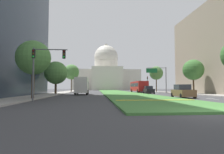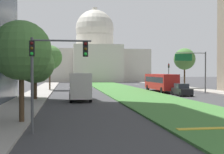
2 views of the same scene
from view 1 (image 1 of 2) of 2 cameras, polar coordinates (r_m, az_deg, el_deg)
The scene contains 20 objects.
ground_plane at distance 59.41m, azimuth 0.76°, elevation -4.42°, with size 260.00×260.00×0.00m, color #3D3D3F.
grass_median at distance 54.45m, azimuth 1.26°, elevation -4.46°, with size 8.47×89.71×0.14m, color #427A38.
median_curb_nose at distance 19.14m, azimuth 12.66°, elevation -6.62°, with size 7.62×0.50×0.04m, color gold.
lane_dashes_right at distance 53.55m, azimuth 10.34°, elevation -4.51°, with size 0.16×60.18×0.01m.
sidewalk_left at distance 49.90m, azimuth -14.60°, elevation -4.48°, with size 4.00×89.71×0.15m, color #9E9991.
sidewalk_right at distance 53.04m, azimuth 17.33°, elevation -4.35°, with size 4.00×89.71×0.15m, color #9E9991.
capitol_building at distance 108.61m, azimuth -1.73°, elevation 0.81°, with size 35.54×24.19×26.05m.
traffic_light_near_left at distance 19.90m, azimuth -19.78°, elevation 4.11°, with size 3.34×0.35×5.20m.
traffic_light_far_right at distance 66.55m, azimuth 10.41°, elevation -1.37°, with size 0.28×0.35×5.20m.
overhead_guide_sign at distance 50.01m, azimuth 13.59°, elevation 0.73°, with size 5.18×0.20×6.50m.
street_tree_left_near at distance 23.61m, azimuth -22.09°, elevation 5.25°, with size 3.83×3.83×6.63m.
street_tree_left_mid at distance 39.37m, azimuth -16.17°, elevation 1.19°, with size 4.45×4.45×6.46m.
street_tree_right_mid at distance 41.75m, azimuth 22.77°, elevation 1.94°, with size 4.09×4.09×6.92m.
street_tree_left_far at distance 58.22m, azimuth -11.84°, elevation 1.44°, with size 4.46×4.46×8.15m.
street_tree_right_far at distance 61.51m, azimuth 12.88°, elevation 1.13°, with size 4.19×4.19×7.93m.
sedan_lead_stopped at distance 27.14m, azimuth 20.06°, elevation -4.05°, with size 2.13×4.39×1.76m.
sedan_midblock at distance 44.06m, azimuth 10.70°, elevation -3.78°, with size 2.01×4.44×1.70m.
sedan_distant at distance 56.24m, azimuth 9.18°, elevation -3.65°, with size 2.00×4.52×1.68m.
box_truck_delivery at distance 37.22m, azimuth -8.85°, elevation -2.58°, with size 2.40×6.40×3.20m.
city_bus at distance 52.16m, azimuth 7.84°, elevation -2.63°, with size 2.62×11.00×2.95m.
Camera 1 is at (-5.70, -9.28, 1.36)m, focal length 31.09 mm.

